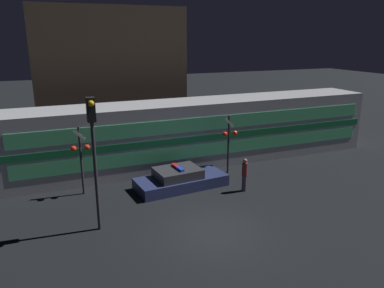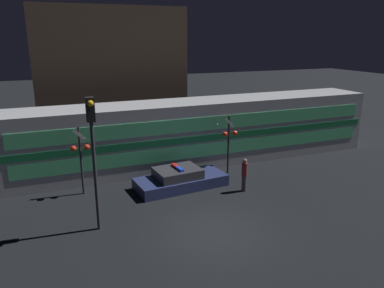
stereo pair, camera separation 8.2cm
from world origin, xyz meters
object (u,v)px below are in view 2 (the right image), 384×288
at_px(police_car, 180,180).
at_px(traffic_light_corner, 93,141).
at_px(crossing_signal_near, 229,139).
at_px(pedestrian, 244,175).
at_px(train, 201,132).

bearing_deg(police_car, traffic_light_corner, -153.01).
height_order(police_car, crossing_signal_near, crossing_signal_near).
bearing_deg(traffic_light_corner, police_car, 31.78).
xyz_separation_m(police_car, pedestrian, (2.74, -1.62, 0.44)).
distance_m(police_car, traffic_light_corner, 6.14).
distance_m(train, traffic_light_corner, 9.47).
relative_size(police_car, traffic_light_corner, 0.90).
relative_size(train, pedestrian, 13.22).
relative_size(police_car, pedestrian, 2.82).
height_order(train, traffic_light_corner, traffic_light_corner).
height_order(police_car, pedestrian, pedestrian).
xyz_separation_m(train, police_car, (-2.61, -3.29, -1.46)).
bearing_deg(train, pedestrian, -88.42).
height_order(pedestrian, crossing_signal_near, crossing_signal_near).
bearing_deg(pedestrian, crossing_signal_near, 79.86).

